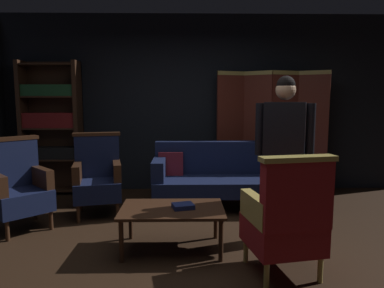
{
  "coord_description": "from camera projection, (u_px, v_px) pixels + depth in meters",
  "views": [
    {
      "loc": [
        -0.08,
        -3.24,
        1.46
      ],
      "look_at": [
        0.0,
        0.8,
        0.95
      ],
      "focal_mm": 32.67,
      "sensor_mm": 36.0,
      "label": 1
    }
  ],
  "objects": [
    {
      "name": "coffee_table",
      "position": [
        172.0,
        212.0,
        3.4
      ],
      "size": [
        1.0,
        0.64,
        0.42
      ],
      "color": "#382114",
      "rests_on": "ground_plane"
    },
    {
      "name": "book_navy_cloth",
      "position": [
        183.0,
        206.0,
        3.38
      ],
      "size": [
        0.23,
        0.21,
        0.04
      ],
      "primitive_type": "cube",
      "rotation": [
        0.0,
        0.0,
        0.27
      ],
      "color": "navy",
      "rests_on": "coffee_table"
    },
    {
      "name": "back_wall",
      "position": [
        190.0,
        104.0,
        5.66
      ],
      "size": [
        7.2,
        0.1,
        2.8
      ],
      "primitive_type": "cube",
      "color": "black",
      "rests_on": "ground_plane"
    },
    {
      "name": "bookshelf",
      "position": [
        52.0,
        126.0,
        5.4
      ],
      "size": [
        0.9,
        0.32,
        2.05
      ],
      "color": "#382114",
      "rests_on": "ground_plane"
    },
    {
      "name": "armchair_wing_left",
      "position": [
        18.0,
        186.0,
        3.95
      ],
      "size": [
        0.82,
        0.82,
        1.04
      ],
      "color": "#382114",
      "rests_on": "ground_plane"
    },
    {
      "name": "standing_figure",
      "position": [
        284.0,
        143.0,
        3.56
      ],
      "size": [
        0.56,
        0.34,
        1.7
      ],
      "color": "black",
      "rests_on": "ground_plane"
    },
    {
      "name": "armchair_gilt_accent",
      "position": [
        286.0,
        219.0,
        2.87
      ],
      "size": [
        0.67,
        0.67,
        1.04
      ],
      "color": "tan",
      "rests_on": "ground_plane"
    },
    {
      "name": "ground_plane",
      "position": [
        194.0,
        251.0,
        3.4
      ],
      "size": [
        10.0,
        10.0,
        0.0
      ],
      "primitive_type": "plane",
      "color": "black"
    },
    {
      "name": "velvet_couch",
      "position": [
        231.0,
        174.0,
        4.8
      ],
      "size": [
        2.12,
        0.78,
        0.88
      ],
      "color": "#382114",
      "rests_on": "ground_plane"
    },
    {
      "name": "armchair_wing_right",
      "position": [
        98.0,
        177.0,
        4.45
      ],
      "size": [
        0.69,
        0.69,
        1.04
      ],
      "color": "#382114",
      "rests_on": "ground_plane"
    },
    {
      "name": "folding_screen",
      "position": [
        271.0,
        131.0,
        5.42
      ],
      "size": [
        1.68,
        0.38,
        1.9
      ],
      "color": "#5B2319",
      "rests_on": "ground_plane"
    }
  ]
}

